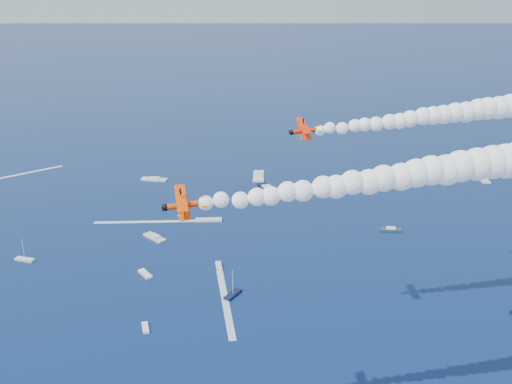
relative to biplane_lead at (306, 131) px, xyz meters
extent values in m
cube|color=silver|center=(-15.71, 48.46, -56.70)|extent=(1.85, 5.76, 0.70)
cube|color=silver|center=(-16.21, 86.09, -56.70)|extent=(10.20, 4.17, 0.70)
cube|color=#303740|center=(48.79, 67.44, -56.70)|extent=(8.23, 4.22, 0.70)
cube|color=silver|center=(-36.28, 73.24, -56.70)|extent=(8.34, 9.68, 0.70)
cube|color=silver|center=(-37.08, 135.49, -56.70)|extent=(12.30, 7.40, 0.70)
cube|color=silver|center=(-78.13, 62.30, -56.70)|extent=(6.78, 4.75, 0.70)
cube|color=white|center=(-38.87, 46.56, -56.70)|extent=(4.79, 6.71, 0.70)
cube|color=black|center=(11.52, 116.29, -56.70)|extent=(7.66, 14.86, 0.70)
cube|color=white|center=(-38.09, 16.45, -56.70)|extent=(2.22, 5.20, 0.70)
cube|color=black|center=(-13.20, 30.22, -56.70)|extent=(6.04, 6.60, 0.70)
cube|color=silver|center=(109.57, 114.65, -56.70)|extent=(5.88, 12.07, 0.70)
cube|color=white|center=(10.02, 133.02, -56.70)|extent=(7.37, 15.77, 0.70)
cube|color=white|center=(-15.73, 26.58, -57.02)|extent=(2.03, 38.00, 0.04)
cube|color=white|center=(-97.70, 153.02, -57.02)|extent=(33.87, 20.81, 0.04)
cube|color=white|center=(-40.05, 88.53, -57.02)|extent=(38.01, 5.86, 0.04)
camera|label=1|loc=(-28.89, -122.45, 33.36)|focal=42.11mm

